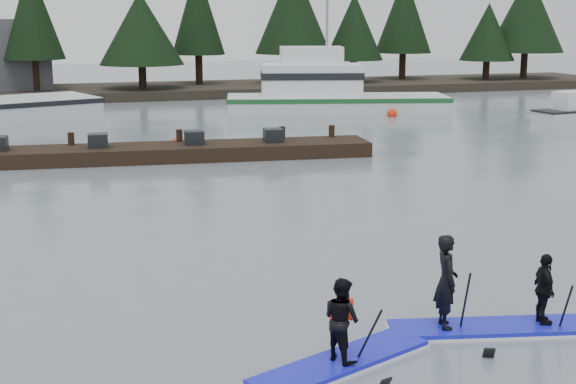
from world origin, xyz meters
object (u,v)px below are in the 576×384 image
object	(u,v)px
paddleboard_duo	(489,300)
floating_dock	(154,153)
fishing_boat_medium	(331,103)
paddleboard_solo	(341,337)

from	to	relation	value
paddleboard_duo	floating_dock	bearing A→B (deg)	112.19
fishing_boat_medium	paddleboard_duo	xyz separation A→B (m)	(-7.97, -30.24, 0.07)
floating_dock	paddleboard_duo	distance (m)	18.50
fishing_boat_medium	floating_dock	size ratio (longest dim) A/B	0.77
fishing_boat_medium	paddleboard_solo	size ratio (longest dim) A/B	3.88
fishing_boat_medium	paddleboard_solo	bearing A→B (deg)	-96.01
floating_dock	paddleboard_duo	bearing A→B (deg)	-74.70
floating_dock	fishing_boat_medium	bearing A→B (deg)	52.06
floating_dock	paddleboard_duo	xyz separation A→B (m)	(3.27, -18.20, 0.30)
paddleboard_duo	paddleboard_solo	bearing A→B (deg)	-156.56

